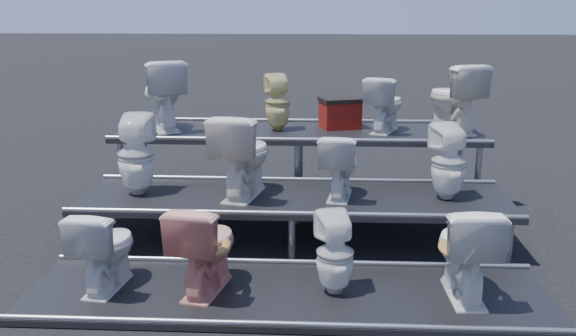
{
  "coord_description": "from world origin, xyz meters",
  "views": [
    {
      "loc": [
        0.26,
        -6.04,
        2.34
      ],
      "look_at": [
        -0.07,
        0.1,
        0.72
      ],
      "focal_mm": 40.0,
      "sensor_mm": 36.0,
      "label": 1
    }
  ],
  "objects_px": {
    "toilet_4": "(136,155)",
    "toilet_5": "(243,155)",
    "toilet_2": "(335,253)",
    "toilet_8": "(163,95)",
    "toilet_7": "(449,162)",
    "toilet_3": "(465,250)",
    "toilet_11": "(454,98)",
    "toilet_6": "(339,165)",
    "toilet_10": "(385,104)",
    "red_crate": "(340,115)",
    "toilet_0": "(105,248)",
    "toilet_1": "(205,246)",
    "toilet_9": "(278,102)"
  },
  "relations": [
    {
      "from": "toilet_4",
      "to": "toilet_5",
      "type": "relative_size",
      "value": 0.96
    },
    {
      "from": "toilet_2",
      "to": "toilet_8",
      "type": "relative_size",
      "value": 0.82
    },
    {
      "from": "toilet_7",
      "to": "toilet_8",
      "type": "bearing_deg",
      "value": -38.86
    },
    {
      "from": "toilet_3",
      "to": "toilet_11",
      "type": "bearing_deg",
      "value": -99.75
    },
    {
      "from": "toilet_6",
      "to": "toilet_7",
      "type": "bearing_deg",
      "value": -171.71
    },
    {
      "from": "toilet_10",
      "to": "red_crate",
      "type": "relative_size",
      "value": 1.48
    },
    {
      "from": "toilet_7",
      "to": "toilet_5",
      "type": "bearing_deg",
      "value": -15.97
    },
    {
      "from": "toilet_0",
      "to": "toilet_6",
      "type": "distance_m",
      "value": 2.34
    },
    {
      "from": "toilet_4",
      "to": "toilet_10",
      "type": "bearing_deg",
      "value": -153.78
    },
    {
      "from": "toilet_7",
      "to": "toilet_0",
      "type": "bearing_deg",
      "value": 7.75
    },
    {
      "from": "toilet_4",
      "to": "red_crate",
      "type": "relative_size",
      "value": 1.86
    },
    {
      "from": "toilet_11",
      "to": "toilet_5",
      "type": "bearing_deg",
      "value": 8.59
    },
    {
      "from": "toilet_0",
      "to": "red_crate",
      "type": "height_order",
      "value": "red_crate"
    },
    {
      "from": "toilet_0",
      "to": "toilet_7",
      "type": "relative_size",
      "value": 0.93
    },
    {
      "from": "toilet_5",
      "to": "toilet_10",
      "type": "height_order",
      "value": "toilet_10"
    },
    {
      "from": "toilet_0",
      "to": "toilet_6",
      "type": "bearing_deg",
      "value": -138.13
    },
    {
      "from": "toilet_3",
      "to": "toilet_1",
      "type": "bearing_deg",
      "value": -1.69
    },
    {
      "from": "toilet_11",
      "to": "red_crate",
      "type": "bearing_deg",
      "value": -29.41
    },
    {
      "from": "toilet_8",
      "to": "toilet_10",
      "type": "relative_size",
      "value": 1.28
    },
    {
      "from": "toilet_2",
      "to": "toilet_4",
      "type": "bearing_deg",
      "value": -48.93
    },
    {
      "from": "toilet_1",
      "to": "toilet_7",
      "type": "distance_m",
      "value": 2.54
    },
    {
      "from": "toilet_3",
      "to": "toilet_10",
      "type": "height_order",
      "value": "toilet_10"
    },
    {
      "from": "toilet_3",
      "to": "toilet_7",
      "type": "xyz_separation_m",
      "value": [
        0.09,
        1.3,
        0.38
      ]
    },
    {
      "from": "toilet_4",
      "to": "toilet_8",
      "type": "height_order",
      "value": "toilet_8"
    },
    {
      "from": "toilet_0",
      "to": "toilet_8",
      "type": "relative_size",
      "value": 0.84
    },
    {
      "from": "toilet_2",
      "to": "toilet_4",
      "type": "distance_m",
      "value": 2.38
    },
    {
      "from": "toilet_0",
      "to": "toilet_7",
      "type": "bearing_deg",
      "value": -148.62
    },
    {
      "from": "toilet_9",
      "to": "red_crate",
      "type": "bearing_deg",
      "value": 178.39
    },
    {
      "from": "toilet_5",
      "to": "toilet_9",
      "type": "xyz_separation_m",
      "value": [
        0.26,
        1.3,
        0.31
      ]
    },
    {
      "from": "toilet_1",
      "to": "toilet_7",
      "type": "relative_size",
      "value": 1.02
    },
    {
      "from": "toilet_1",
      "to": "toilet_11",
      "type": "height_order",
      "value": "toilet_11"
    },
    {
      "from": "toilet_0",
      "to": "toilet_7",
      "type": "xyz_separation_m",
      "value": [
        2.96,
        1.3,
        0.43
      ]
    },
    {
      "from": "toilet_0",
      "to": "toilet_3",
      "type": "relative_size",
      "value": 0.88
    },
    {
      "from": "toilet_8",
      "to": "red_crate",
      "type": "distance_m",
      "value": 2.1
    },
    {
      "from": "toilet_0",
      "to": "toilet_10",
      "type": "distance_m",
      "value": 3.66
    },
    {
      "from": "toilet_6",
      "to": "red_crate",
      "type": "distance_m",
      "value": 1.5
    },
    {
      "from": "toilet_4",
      "to": "red_crate",
      "type": "bearing_deg",
      "value": -144.78
    },
    {
      "from": "toilet_0",
      "to": "toilet_5",
      "type": "xyz_separation_m",
      "value": [
        0.97,
        1.3,
        0.47
      ]
    },
    {
      "from": "toilet_6",
      "to": "toilet_11",
      "type": "distance_m",
      "value": 1.92
    },
    {
      "from": "toilet_3",
      "to": "toilet_11",
      "type": "relative_size",
      "value": 0.98
    },
    {
      "from": "toilet_5",
      "to": "toilet_6",
      "type": "distance_m",
      "value": 0.95
    },
    {
      "from": "toilet_4",
      "to": "toilet_8",
      "type": "relative_size",
      "value": 0.98
    },
    {
      "from": "toilet_3",
      "to": "toilet_9",
      "type": "xyz_separation_m",
      "value": [
        -1.64,
        2.6,
        0.74
      ]
    },
    {
      "from": "red_crate",
      "to": "toilet_9",
      "type": "bearing_deg",
      "value": 177.42
    },
    {
      "from": "toilet_8",
      "to": "toilet_4",
      "type": "bearing_deg",
      "value": 67.12
    },
    {
      "from": "toilet_2",
      "to": "toilet_8",
      "type": "bearing_deg",
      "value": -67.9
    },
    {
      "from": "toilet_8",
      "to": "toilet_3",
      "type": "bearing_deg",
      "value": 114.61
    },
    {
      "from": "toilet_5",
      "to": "toilet_0",
      "type": "bearing_deg",
      "value": 65.19
    },
    {
      "from": "toilet_6",
      "to": "toilet_10",
      "type": "bearing_deg",
      "value": -104.49
    },
    {
      "from": "toilet_5",
      "to": "red_crate",
      "type": "distance_m",
      "value": 1.79
    }
  ]
}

